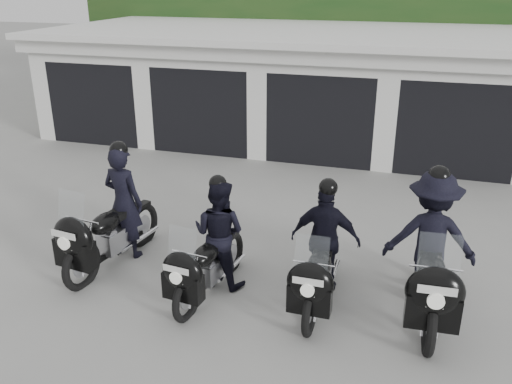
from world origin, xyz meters
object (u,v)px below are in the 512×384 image
(police_bike_a, at_px, (112,217))
(police_bike_c, at_px, (323,250))
(police_bike_d, at_px, (431,250))
(police_bike_b, at_px, (214,243))

(police_bike_a, bearing_deg, police_bike_c, 6.91)
(police_bike_c, height_order, police_bike_d, police_bike_d)
(police_bike_d, bearing_deg, police_bike_b, -175.12)
(police_bike_a, height_order, police_bike_c, police_bike_a)
(police_bike_a, height_order, police_bike_b, police_bike_a)
(police_bike_a, distance_m, police_bike_c, 3.38)
(police_bike_b, bearing_deg, police_bike_a, 178.55)
(police_bike_c, bearing_deg, police_bike_a, 179.02)
(police_bike_a, xyz_separation_m, police_bike_b, (1.82, -0.27, -0.05))
(police_bike_b, relative_size, police_bike_c, 0.98)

